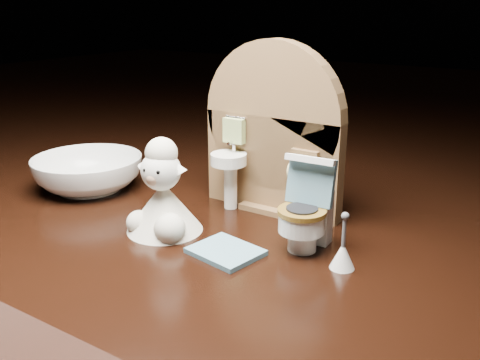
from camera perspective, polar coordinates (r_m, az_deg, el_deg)
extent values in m
cube|color=black|center=(0.46, -0.81, -11.38)|extent=(2.50, 2.50, 0.10)
cube|color=brown|center=(0.47, 3.50, 1.76)|extent=(0.13, 0.02, 0.09)
cylinder|color=brown|center=(0.46, 3.61, 6.85)|extent=(0.13, 0.02, 0.13)
cube|color=brown|center=(0.49, 3.41, -2.79)|extent=(0.05, 0.04, 0.01)
cylinder|color=white|center=(0.48, -1.01, -0.52)|extent=(0.01, 0.01, 0.04)
cylinder|color=white|center=(0.47, -1.23, 2.24)|extent=(0.03, 0.03, 0.01)
cylinder|color=silver|center=(0.48, -0.63, 3.65)|extent=(0.00, 0.00, 0.01)
cube|color=#A1B667|center=(0.47, -0.63, 5.28)|extent=(0.02, 0.01, 0.02)
cube|color=brown|center=(0.45, 6.90, 1.82)|extent=(0.02, 0.01, 0.02)
cylinder|color=#D4CC88|center=(0.44, 6.52, 0.89)|extent=(0.02, 0.02, 0.02)
cylinder|color=white|center=(0.41, 6.65, -6.37)|extent=(0.02, 0.02, 0.02)
cylinder|color=white|center=(0.40, 6.57, -4.52)|extent=(0.03, 0.03, 0.01)
cylinder|color=brown|center=(0.40, 6.62, -3.37)|extent=(0.04, 0.04, 0.00)
cube|color=white|center=(0.42, 7.77, -3.72)|extent=(0.03, 0.02, 0.04)
cube|color=#5A8799|center=(0.40, 7.58, -0.11)|extent=(0.04, 0.01, 0.04)
cube|color=white|center=(0.40, 7.48, 2.17)|extent=(0.04, 0.01, 0.01)
cylinder|color=#97A933|center=(0.41, 8.99, -0.39)|extent=(0.01, 0.01, 0.01)
cube|color=#5A8799|center=(0.40, -1.54, -7.64)|extent=(0.06, 0.05, 0.00)
cone|color=white|center=(0.39, 10.89, -7.90)|extent=(0.02, 0.02, 0.02)
cylinder|color=#59595B|center=(0.38, 11.05, -5.48)|extent=(0.00, 0.00, 0.02)
sphere|color=#59595B|center=(0.37, 11.16, -3.79)|extent=(0.01, 0.01, 0.01)
cone|color=silver|center=(0.44, -8.11, -2.79)|extent=(0.06, 0.06, 0.04)
sphere|color=silver|center=(0.42, -7.50, -5.15)|extent=(0.03, 0.03, 0.03)
sphere|color=silver|center=(0.44, -10.72, -4.51)|extent=(0.02, 0.02, 0.02)
sphere|color=white|center=(0.43, -8.44, 1.01)|extent=(0.03, 0.03, 0.03)
sphere|color=tan|center=(0.42, -9.23, 0.17)|extent=(0.01, 0.01, 0.01)
sphere|color=silver|center=(0.43, -8.38, 2.82)|extent=(0.03, 0.03, 0.03)
cone|color=white|center=(0.44, -9.96, 1.83)|extent=(0.02, 0.01, 0.01)
cone|color=white|center=(0.42, -6.62, 1.40)|extent=(0.02, 0.01, 0.01)
sphere|color=black|center=(0.42, -10.05, 1.01)|extent=(0.00, 0.00, 0.00)
sphere|color=black|center=(0.41, -8.71, 0.83)|extent=(0.00, 0.00, 0.00)
imported|color=white|center=(0.55, -15.89, 0.69)|extent=(0.13, 0.13, 0.03)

